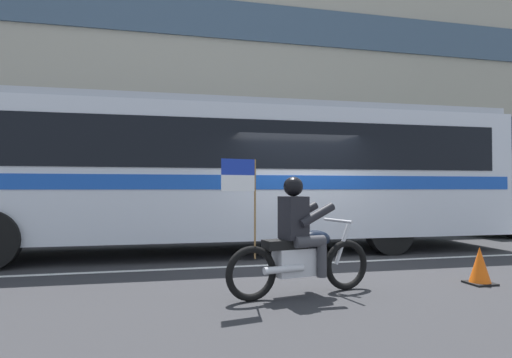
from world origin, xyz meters
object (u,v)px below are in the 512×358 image
fire_hydrant (148,221)px  traffic_cone (480,267)px  transit_bus (214,167)px  motorcycle_with_rider (300,245)px

fire_hydrant → traffic_cone: 8.19m
transit_bus → fire_hydrant: 3.26m
fire_hydrant → traffic_cone: size_ratio=1.36×
traffic_cone → motorcycle_with_rider: bearing=-179.6°
transit_bus → motorcycle_with_rider: bearing=-81.7°
fire_hydrant → traffic_cone: (4.85, -6.59, -0.26)m
transit_bus → traffic_cone: size_ratio=23.87×
transit_bus → motorcycle_with_rider: (0.59, -4.03, -1.22)m
motorcycle_with_rider → traffic_cone: size_ratio=3.93×
transit_bus → traffic_cone: 5.50m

